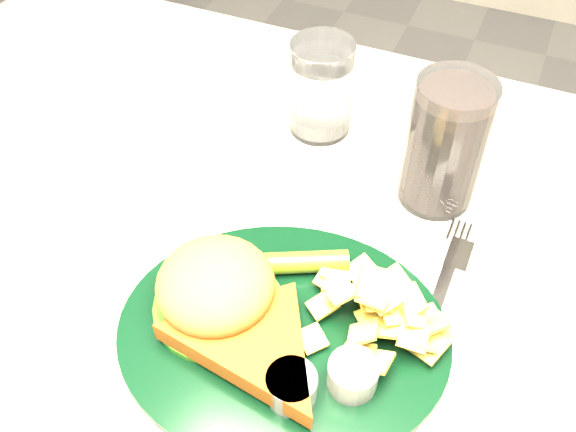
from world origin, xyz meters
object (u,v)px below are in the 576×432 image
at_px(table, 279,414).
at_px(cola_glass, 445,144).
at_px(dinner_plate, 283,314).
at_px(fork_napkin, 433,312).
at_px(water_glass, 321,88).

relative_size(table, cola_glass, 8.01).
height_order(dinner_plate, cola_glass, cola_glass).
distance_m(cola_glass, fork_napkin, 0.18).
xyz_separation_m(dinner_plate, fork_napkin, (0.12, 0.08, -0.03)).
bearing_deg(dinner_plate, fork_napkin, 16.05).
xyz_separation_m(water_glass, fork_napkin, (0.20, -0.22, -0.05)).
xyz_separation_m(table, fork_napkin, (0.17, -0.02, 0.38)).
xyz_separation_m(table, water_glass, (-0.03, 0.20, 0.43)).
relative_size(water_glass, cola_glass, 0.79).
relative_size(table, water_glass, 10.13).
bearing_deg(cola_glass, table, -132.62).
distance_m(dinner_plate, cola_glass, 0.25).
bearing_deg(cola_glass, fork_napkin, -76.00).
bearing_deg(table, water_glass, 98.31).
xyz_separation_m(cola_glass, fork_napkin, (0.04, -0.16, -0.07)).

